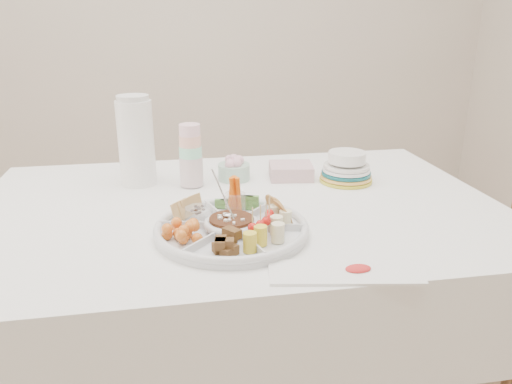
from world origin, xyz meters
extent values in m
cube|color=beige|center=(0.00, 2.00, 1.35)|extent=(4.00, 0.02, 2.70)
cube|color=white|center=(0.00, 0.00, 0.38)|extent=(1.52, 1.02, 0.76)
cube|color=brown|center=(0.85, -0.07, 0.57)|extent=(0.50, 0.50, 1.15)
cylinder|color=silver|center=(-0.05, -0.21, 0.78)|extent=(0.46, 0.46, 0.04)
cylinder|color=black|center=(-0.05, -0.21, 0.79)|extent=(0.13, 0.13, 0.04)
cylinder|color=silver|center=(-0.12, 0.19, 0.86)|extent=(0.08, 0.08, 0.20)
cylinder|color=white|center=(-0.29, 0.24, 0.90)|extent=(0.14, 0.14, 0.29)
cylinder|color=#92B59C|center=(0.02, 0.23, 0.80)|extent=(0.12, 0.12, 0.08)
cube|color=beige|center=(0.21, 0.22, 0.78)|extent=(0.16, 0.14, 0.05)
cylinder|color=yellow|center=(0.38, 0.15, 0.81)|extent=(0.22, 0.22, 0.11)
cube|color=white|center=(0.16, -0.45, 0.76)|extent=(0.34, 0.16, 0.01)
camera|label=1|loc=(-0.19, -1.35, 1.28)|focal=35.00mm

